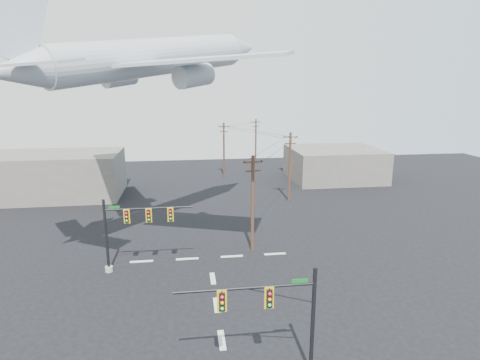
{
  "coord_description": "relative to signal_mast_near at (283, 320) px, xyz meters",
  "views": [
    {
      "loc": [
        -1.77,
        -21.4,
        15.23
      ],
      "look_at": [
        1.8,
        5.0,
        8.8
      ],
      "focal_mm": 30.0,
      "sensor_mm": 36.0,
      "label": 1
    }
  ],
  "objects": [
    {
      "name": "power_lines",
      "position": [
        5.03,
        37.46,
        4.95
      ],
      "size": [
        9.17,
        40.87,
        0.24
      ],
      "color": "black"
    },
    {
      "name": "utility_pole_a",
      "position": [
        1.18,
        16.65,
        1.32
      ],
      "size": [
        1.8,
        0.37,
        9.02
      ],
      "rotation": [
        0.0,
        0.0,
        0.14
      ],
      "color": "#472D1E",
      "rests_on": "ground"
    },
    {
      "name": "utility_pole_c",
      "position": [
        1.51,
        47.54,
        1.32
      ],
      "size": [
        1.75,
        0.83,
        9.02
      ],
      "rotation": [
        0.0,
        0.0,
        -0.4
      ],
      "color": "#472D1E",
      "rests_on": "ground"
    },
    {
      "name": "building_right",
      "position": [
        19.12,
        43.52,
        -0.9
      ],
      "size": [
        14.0,
        12.0,
        5.0
      ],
      "primitive_type": "cube",
      "color": "#66605A",
      "rests_on": "ground"
    },
    {
      "name": "lane_markings",
      "position": [
        -2.88,
        8.86,
        -3.39
      ],
      "size": [
        14.0,
        21.2,
        0.01
      ],
      "color": "beige",
      "rests_on": "ground"
    },
    {
      "name": "utility_pole_b",
      "position": [
        8.7,
        32.23,
        1.37
      ],
      "size": [
        1.85,
        0.31,
        9.12
      ],
      "rotation": [
        0.0,
        0.0,
        -0.09
      ],
      "color": "#472D1E",
      "rests_on": "ground"
    },
    {
      "name": "utility_pole_d",
      "position": [
        8.6,
        57.5,
        1.15
      ],
      "size": [
        1.8,
        0.3,
        8.7
      ],
      "rotation": [
        0.0,
        0.0,
        -0.03
      ],
      "color": "#472D1E",
      "rests_on": "ground"
    },
    {
      "name": "ground",
      "position": [
        -2.88,
        3.52,
        -3.4
      ],
      "size": [
        120.0,
        120.0,
        0.0
      ],
      "primitive_type": "plane",
      "color": "black",
      "rests_on": "ground"
    },
    {
      "name": "airliner",
      "position": [
        -7.12,
        18.94,
        13.96
      ],
      "size": [
        24.11,
        23.61,
        7.57
      ],
      "rotation": [
        0.0,
        -0.12,
        0.77
      ],
      "color": "#A2A6AD"
    },
    {
      "name": "signal_mast_far",
      "position": [
        -9.54,
        13.87,
        0.18
      ],
      "size": [
        7.29,
        0.69,
        6.25
      ],
      "color": "gray",
      "rests_on": "ground"
    },
    {
      "name": "signal_mast_near",
      "position": [
        0.0,
        0.0,
        0.0
      ],
      "size": [
        7.46,
        0.68,
        6.19
      ],
      "color": "gray",
      "rests_on": "ground"
    },
    {
      "name": "building_left",
      "position": [
        -22.88,
        38.52,
        -0.4
      ],
      "size": [
        18.0,
        10.0,
        6.0
      ],
      "primitive_type": "cube",
      "color": "#66605A",
      "rests_on": "ground"
    }
  ]
}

